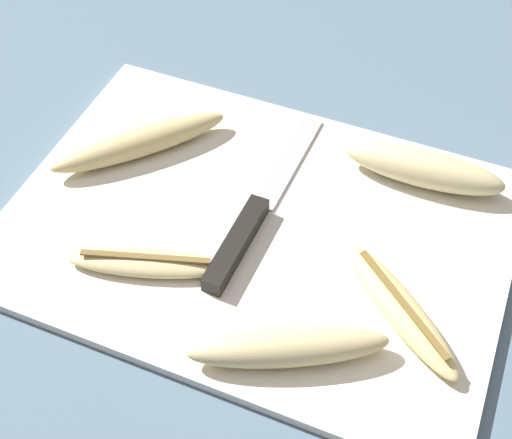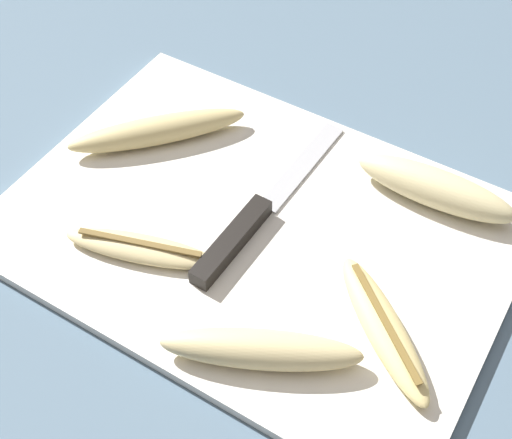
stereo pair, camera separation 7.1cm
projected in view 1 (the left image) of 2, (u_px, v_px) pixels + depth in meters
ground_plane at (256, 233)px, 0.73m from camera, size 4.00×4.00×0.00m
cutting_board at (256, 229)px, 0.73m from camera, size 0.50×0.36×0.01m
knife at (247, 227)px, 0.71m from camera, size 0.03×0.26×0.02m
banana_soft_right at (424, 168)px, 0.75m from camera, size 0.17×0.05×0.04m
banana_spotted_left at (140, 142)px, 0.78m from camera, size 0.16×0.17×0.03m
banana_ripe_center at (288, 347)px, 0.62m from camera, size 0.18×0.11×0.03m
banana_golden_short at (401, 309)px, 0.65m from camera, size 0.15×0.13×0.02m
banana_mellow_near at (146, 263)px, 0.68m from camera, size 0.16×0.08×0.02m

